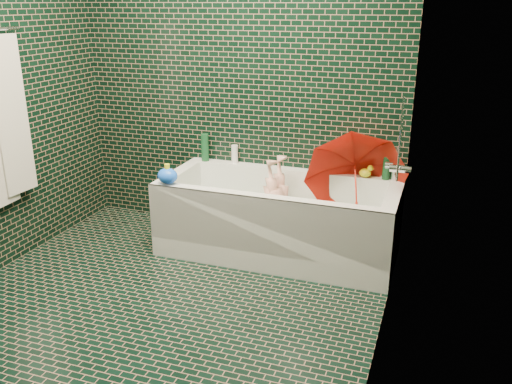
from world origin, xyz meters
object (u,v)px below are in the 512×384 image
(bathtub, at_px, (278,226))
(child, at_px, (278,210))
(umbrella, at_px, (356,185))
(rubber_duck, at_px, (366,172))
(bath_toy, at_px, (168,176))

(bathtub, relative_size, child, 2.16)
(child, height_order, umbrella, umbrella)
(rubber_duck, distance_m, bath_toy, 1.43)
(bathtub, distance_m, rubber_duck, 0.76)
(bathtub, xyz_separation_m, umbrella, (0.53, 0.10, 0.34))
(bathtub, bearing_deg, umbrella, 10.26)
(bathtub, bearing_deg, rubber_duck, 29.15)
(bath_toy, bearing_deg, bathtub, 39.61)
(child, relative_size, bath_toy, 4.53)
(bathtub, bearing_deg, bath_toy, -157.51)
(bathtub, bearing_deg, child, 107.32)
(umbrella, relative_size, bath_toy, 3.99)
(umbrella, relative_size, rubber_duck, 6.13)
(child, distance_m, rubber_duck, 0.70)
(rubber_duck, bearing_deg, child, -153.73)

